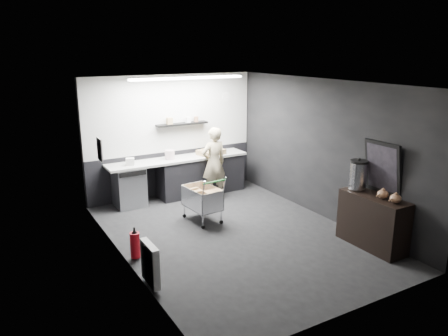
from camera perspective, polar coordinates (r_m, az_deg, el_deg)
floor at (r=7.94m, az=1.48°, el=-8.75°), size 5.50×5.50×0.00m
ceiling at (r=7.27m, az=1.62°, el=11.06°), size 5.50×5.50×0.00m
wall_back at (r=9.88m, az=-6.82°, el=4.22°), size 5.50×0.00×5.50m
wall_front at (r=5.45m, az=16.88°, el=-5.68°), size 5.50×0.00×5.50m
wall_left at (r=6.71m, az=-13.19°, el=-1.47°), size 0.00×5.50×5.50m
wall_right at (r=8.68m, az=12.89°, el=2.37°), size 0.00×5.50×5.50m
kitchen_wall_panel at (r=9.78m, az=-6.87°, el=7.07°), size 3.95×0.02×1.70m
dado_panel at (r=10.06m, az=-6.63°, el=-0.55°), size 3.95×0.02×1.00m
floating_shelf at (r=9.80m, az=-5.49°, el=5.76°), size 1.20×0.22×0.04m
wall_clock at (r=10.36m, az=0.32°, el=9.32°), size 0.20×0.03×0.20m
poster at (r=7.88m, az=-15.94°, el=2.35°), size 0.02×0.30×0.40m
poster_red_band at (r=7.87m, az=-15.94°, el=2.85°), size 0.02×0.22×0.10m
radiator at (r=6.30m, az=-9.62°, el=-12.24°), size 0.10×0.50×0.60m
ceiling_strip at (r=8.90m, az=-4.75°, el=11.62°), size 2.40×0.20×0.04m
prep_counter at (r=9.86m, az=-5.18°, el=-1.11°), size 3.20×0.61×0.90m
person at (r=9.59m, az=-1.34°, el=0.63°), size 0.60×0.40×1.61m
shopping_cart at (r=8.42m, az=-2.88°, el=-4.13°), size 0.57×0.88×0.92m
sideboard at (r=7.74m, az=18.81°, el=-5.71°), size 0.51×1.20×1.79m
fire_extinguisher at (r=7.16m, az=-11.54°, el=-9.72°), size 0.16×0.16×0.51m
cardboard_box at (r=9.97m, az=-1.68°, el=2.10°), size 0.65×0.55×0.11m
pink_tub at (r=9.58m, az=-7.09°, el=1.73°), size 0.20×0.20×0.20m
white_container at (r=9.24m, az=-12.17°, el=0.81°), size 0.20×0.18×0.15m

